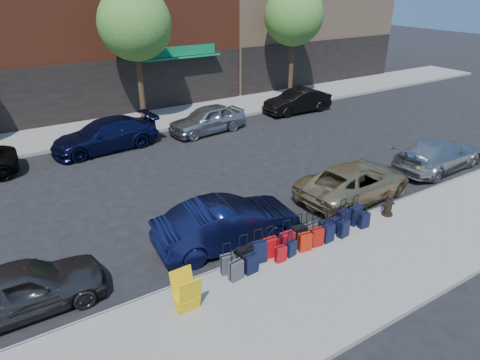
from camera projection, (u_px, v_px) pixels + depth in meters
ground at (220, 191)px, 16.93m from camera, size 120.00×120.00×0.00m
sidewalk_near at (336, 277)px, 11.93m from camera, size 60.00×4.00×0.15m
sidewalk_far at (133, 124)px, 24.54m from camera, size 60.00×4.00×0.15m
curb_near at (291, 243)px, 13.48m from camera, size 60.00×0.08×0.15m
curb_far at (146, 134)px, 22.99m from camera, size 60.00×0.08×0.15m
tree_center at (138, 26)px, 22.19m from camera, size 3.80×3.80×7.27m
tree_right at (295, 17)px, 27.27m from camera, size 3.80×3.80×7.27m
suitcase_front_0 at (228, 264)px, 11.87m from camera, size 0.42×0.27×0.95m
suitcase_front_1 at (245, 258)px, 12.09m from camera, size 0.46×0.29×1.05m
suitcase_front_2 at (259, 252)px, 12.33m from camera, size 0.48×0.32×1.06m
suitcase_front_3 at (270, 247)px, 12.56m from camera, size 0.43×0.26×1.01m
suitcase_front_4 at (287, 242)px, 12.80m from camera, size 0.44×0.25×1.05m
suitcase_front_5 at (298, 236)px, 13.10m from camera, size 0.48×0.32×1.06m
suitcase_front_6 at (310, 233)px, 13.26m from camera, size 0.43×0.25×1.03m
suitcase_front_7 at (324, 229)px, 13.55m from camera, size 0.41×0.27×0.92m
suitcase_front_8 at (335, 225)px, 13.78m from camera, size 0.38×0.25×0.86m
suitcase_front_9 at (343, 219)px, 14.03m from camera, size 0.43×0.25×1.03m
suitcase_front_10 at (356, 215)px, 14.25m from camera, size 0.46×0.30×1.04m
suitcase_back_0 at (236, 270)px, 11.63m from camera, size 0.42×0.27×0.93m
suitcase_back_1 at (251, 263)px, 11.89m from camera, size 0.40×0.25×0.94m
suitcase_back_3 at (281, 254)px, 12.39m from camera, size 0.34×0.20×0.79m
suitcase_back_4 at (291, 248)px, 12.64m from camera, size 0.36×0.25×0.79m
suitcase_back_5 at (305, 242)px, 12.87m from camera, size 0.42×0.29×0.93m
suitcase_back_6 at (316, 237)px, 13.10m from camera, size 0.43×0.28×0.95m
suitcase_back_7 at (328, 233)px, 13.32m from camera, size 0.40×0.25×0.92m
suitcase_back_8 at (344, 229)px, 13.58m from camera, size 0.40×0.27×0.89m
suitcase_back_10 at (364, 220)px, 14.08m from camera, size 0.37×0.23×0.84m
fire_hydrant at (389, 205)px, 14.77m from camera, size 0.44×0.38×0.85m
bollard at (390, 201)px, 14.86m from camera, size 0.17×0.17×0.92m
display_rack at (187, 292)px, 10.46m from camera, size 0.60×0.66×1.05m
car_near_0 at (21, 289)px, 10.55m from camera, size 4.06×1.68×1.38m
car_near_1 at (228, 224)px, 13.23m from camera, size 4.70×2.00×1.51m
car_near_2 at (355, 182)px, 16.16m from camera, size 5.03×2.65×1.35m
car_near_3 at (438, 154)px, 18.62m from camera, size 4.82×2.15×1.37m
car_far_1 at (105, 135)px, 20.76m from camera, size 5.28×2.50×1.49m
car_far_2 at (207, 119)px, 23.12m from camera, size 4.49×2.20×1.47m
car_far_3 at (297, 101)px, 26.61m from camera, size 4.37×1.63×1.43m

